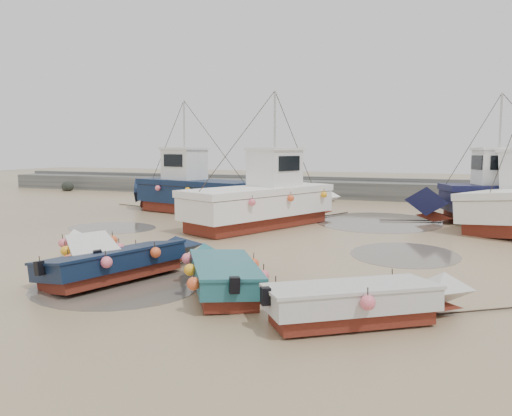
# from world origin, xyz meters

# --- Properties ---
(ground) EXTENTS (120.00, 120.00, 0.00)m
(ground) POSITION_xyz_m (0.00, 0.00, 0.00)
(ground) COLOR tan
(ground) RESTS_ON ground
(seawall) EXTENTS (60.00, 4.92, 1.50)m
(seawall) POSITION_xyz_m (0.05, 21.99, 0.63)
(seawall) COLOR slate
(seawall) RESTS_ON ground
(puddle_a) EXTENTS (4.57, 4.57, 0.01)m
(puddle_a) POSITION_xyz_m (-1.83, -3.01, 0.00)
(puddle_a) COLOR #5E554A
(puddle_a) RESTS_ON ground
(puddle_b) EXTENTS (3.68, 3.68, 0.01)m
(puddle_b) POSITION_xyz_m (5.07, 3.75, 0.00)
(puddle_b) COLOR #5E554A
(puddle_b) RESTS_ON ground
(puddle_c) EXTENTS (4.18, 4.18, 0.01)m
(puddle_c) POSITION_xyz_m (-7.93, 4.99, 0.00)
(puddle_c) COLOR #5E554A
(puddle_c) RESTS_ON ground
(puddle_d) EXTENTS (6.12, 6.12, 0.01)m
(puddle_d) POSITION_xyz_m (3.28, 11.15, 0.00)
(puddle_d) COLOR #5E554A
(puddle_d) RESTS_ON ground
(dinghy_0) EXTENTS (4.40, 4.45, 1.43)m
(dinghy_0) POSITION_xyz_m (-3.94, -1.39, 0.55)
(dinghy_0) COLOR maroon
(dinghy_0) RESTS_ON ground
(dinghy_1) EXTENTS (3.29, 6.15, 1.43)m
(dinghy_1) POSITION_xyz_m (-2.09, -2.27, 0.54)
(dinghy_1) COLOR maroon
(dinghy_1) RESTS_ON ground
(dinghy_2) EXTENTS (3.51, 5.03, 1.43)m
(dinghy_2) POSITION_xyz_m (1.01, -2.49, 0.56)
(dinghy_2) COLOR maroon
(dinghy_2) RESTS_ON ground
(dinghy_3) EXTENTS (5.19, 3.83, 1.43)m
(dinghy_3) POSITION_xyz_m (4.83, -3.52, 0.55)
(dinghy_3) COLOR maroon
(dinghy_3) RESTS_ON ground
(cabin_boat_0) EXTENTS (10.35, 4.68, 6.22)m
(cabin_boat_0) POSITION_xyz_m (-7.19, 11.06, 1.33)
(cabin_boat_0) COLOR maroon
(cabin_boat_0) RESTS_ON ground
(cabin_boat_1) EXTENTS (6.10, 10.39, 6.22)m
(cabin_boat_1) POSITION_xyz_m (-1.38, 8.03, 1.32)
(cabin_boat_1) COLOR maroon
(cabin_boat_1) RESTS_ON ground
(cabin_boat_2) EXTENTS (9.89, 4.56, 6.22)m
(cabin_boat_2) POSITION_xyz_m (8.98, 13.02, 1.35)
(cabin_boat_2) COLOR maroon
(cabin_boat_2) RESTS_ON ground
(person) EXTENTS (0.72, 0.68, 1.66)m
(person) POSITION_xyz_m (-3.38, 7.65, 0.00)
(person) COLOR #151A34
(person) RESTS_ON ground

